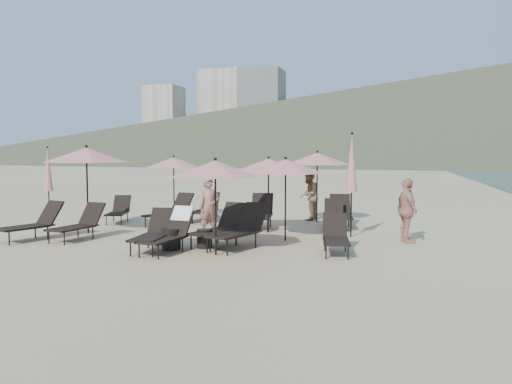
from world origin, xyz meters
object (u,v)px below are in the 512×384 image
(umbrella_open_5, at_px, (215,169))
(side_table_0, at_px, (171,239))
(beachgoer_a, at_px, (209,207))
(side_table_1, at_px, (205,239))
(umbrella_open_0, at_px, (87,155))
(lounger_0, at_px, (32,223))
(lounger_12, at_px, (170,231))
(lounger_8, at_px, (206,208))
(lounger_4, at_px, (239,228))
(lounger_7, at_px, (171,211))
(umbrella_open_1, at_px, (269,165))
(umbrella_closed_0, at_px, (352,164))
(beachgoer_c, at_px, (407,211))
(lounger_6, at_px, (119,210))
(lounger_3, at_px, (221,226))
(lounger_5, at_px, (336,236))
(lounger_9, at_px, (261,212))
(lounger_1, at_px, (78,223))
(lounger_11, at_px, (334,216))
(lounger_10, at_px, (341,212))
(umbrella_open_3, at_px, (174,162))
(umbrella_closed_1, at_px, (48,170))
(beachgoer_b, at_px, (309,195))
(lounger_2, at_px, (154,232))
(umbrella_open_2, at_px, (286,166))
(umbrella_open_4, at_px, (317,159))

(umbrella_open_5, bearing_deg, side_table_0, 166.07)
(beachgoer_a, bearing_deg, side_table_1, -108.62)
(umbrella_open_0, height_order, beachgoer_a, umbrella_open_0)
(lounger_0, distance_m, lounger_12, 4.17)
(lounger_8, distance_m, umbrella_open_5, 6.07)
(lounger_12, bearing_deg, lounger_0, -179.68)
(lounger_4, height_order, lounger_12, lounger_4)
(lounger_7, bearing_deg, umbrella_open_1, 8.50)
(side_table_0, relative_size, side_table_1, 1.07)
(umbrella_closed_0, relative_size, beachgoer_c, 1.73)
(side_table_0, bearing_deg, lounger_6, 134.47)
(lounger_0, distance_m, umbrella_open_5, 5.48)
(lounger_3, xyz_separation_m, lounger_5, (2.80, -0.16, -0.07))
(lounger_6, height_order, lounger_9, lounger_9)
(lounger_1, distance_m, beachgoer_c, 8.39)
(umbrella_open_1, bearing_deg, lounger_7, 171.67)
(lounger_4, height_order, umbrella_open_1, umbrella_open_1)
(lounger_5, height_order, lounger_11, lounger_11)
(lounger_9, bearing_deg, lounger_10, 8.97)
(lounger_6, height_order, umbrella_open_3, umbrella_open_3)
(umbrella_open_1, bearing_deg, lounger_10, 41.59)
(lounger_9, relative_size, lounger_10, 1.04)
(lounger_1, distance_m, lounger_10, 7.55)
(lounger_10, height_order, lounger_12, lounger_12)
(lounger_8, xyz_separation_m, side_table_1, (1.88, -4.67, -0.21))
(lounger_6, xyz_separation_m, lounger_11, (7.00, 0.43, 0.01))
(lounger_9, distance_m, side_table_0, 4.12)
(umbrella_closed_1, distance_m, beachgoer_b, 8.53)
(lounger_4, relative_size, lounger_8, 1.13)
(beachgoer_b, bearing_deg, lounger_2, -16.41)
(lounger_4, bearing_deg, lounger_6, 164.85)
(lounger_3, xyz_separation_m, lounger_8, (-2.13, 4.24, -0.03))
(beachgoer_b, distance_m, beachgoer_c, 4.91)
(lounger_4, distance_m, umbrella_open_0, 5.21)
(lounger_0, bearing_deg, umbrella_open_5, 10.47)
(lounger_7, xyz_separation_m, lounger_12, (1.96, -3.96, 0.01))
(lounger_11, height_order, beachgoer_b, beachgoer_b)
(lounger_5, distance_m, umbrella_open_0, 7.34)
(lounger_10, relative_size, umbrella_open_1, 0.82)
(lounger_11, xyz_separation_m, beachgoer_c, (2.08, -1.82, 0.40))
(lounger_11, height_order, lounger_12, lounger_12)
(lounger_5, bearing_deg, umbrella_open_3, 131.70)
(lounger_8, xyz_separation_m, umbrella_open_5, (2.44, -5.37, 1.46))
(lounger_6, xyz_separation_m, lounger_7, (1.99, -0.24, 0.07))
(umbrella_closed_0, bearing_deg, side_table_0, -141.09)
(lounger_7, distance_m, beachgoer_a, 2.46)
(umbrella_open_2, distance_m, beachgoer_c, 3.23)
(lounger_2, bearing_deg, lounger_4, 16.85)
(lounger_12, distance_m, umbrella_closed_0, 5.20)
(lounger_9, distance_m, umbrella_open_4, 2.81)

